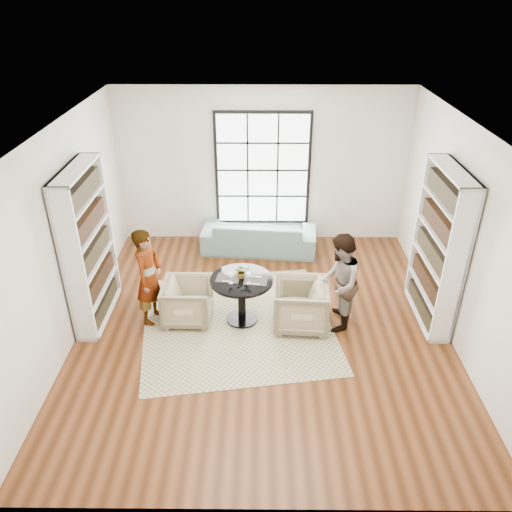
{
  "coord_description": "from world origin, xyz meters",
  "views": [
    {
      "loc": [
        -0.05,
        -6.11,
        4.64
      ],
      "look_at": [
        -0.11,
        0.4,
        1.0
      ],
      "focal_mm": 35.0,
      "sensor_mm": 36.0,
      "label": 1
    }
  ],
  "objects_px": {
    "wine_glass_right": "(249,275)",
    "flower_centerpiece": "(242,271)",
    "armchair_right": "(300,305)",
    "sofa": "(259,235)",
    "person_left": "(149,277)",
    "pedestal_table": "(242,291)",
    "wine_glass_left": "(231,276)",
    "person_right": "(339,283)",
    "armchair_left": "(188,302)"
  },
  "relations": [
    {
      "from": "person_right",
      "to": "sofa",
      "type": "bearing_deg",
      "value": -142.53
    },
    {
      "from": "armchair_right",
      "to": "sofa",
      "type": "bearing_deg",
      "value": -161.66
    },
    {
      "from": "pedestal_table",
      "to": "wine_glass_left",
      "type": "bearing_deg",
      "value": -143.54
    },
    {
      "from": "sofa",
      "to": "wine_glass_left",
      "type": "relative_size",
      "value": 12.22
    },
    {
      "from": "wine_glass_right",
      "to": "flower_centerpiece",
      "type": "height_order",
      "value": "flower_centerpiece"
    },
    {
      "from": "flower_centerpiece",
      "to": "wine_glass_right",
      "type": "bearing_deg",
      "value": -56.74
    },
    {
      "from": "wine_glass_right",
      "to": "wine_glass_left",
      "type": "bearing_deg",
      "value": 177.85
    },
    {
      "from": "person_left",
      "to": "wine_glass_left",
      "type": "xyz_separation_m",
      "value": [
        1.23,
        -0.12,
        0.11
      ]
    },
    {
      "from": "sofa",
      "to": "person_right",
      "type": "height_order",
      "value": "person_right"
    },
    {
      "from": "sofa",
      "to": "armchair_right",
      "type": "distance_m",
      "value": 2.49
    },
    {
      "from": "person_right",
      "to": "wine_glass_right",
      "type": "distance_m",
      "value": 1.32
    },
    {
      "from": "sofa",
      "to": "armchair_left",
      "type": "height_order",
      "value": "armchair_left"
    },
    {
      "from": "pedestal_table",
      "to": "armchair_left",
      "type": "relative_size",
      "value": 1.28
    },
    {
      "from": "armchair_left",
      "to": "person_left",
      "type": "xyz_separation_m",
      "value": [
        -0.55,
        0.0,
        0.44
      ]
    },
    {
      "from": "armchair_left",
      "to": "pedestal_table",
      "type": "bearing_deg",
      "value": -89.98
    },
    {
      "from": "person_right",
      "to": "wine_glass_left",
      "type": "xyz_separation_m",
      "value": [
        -1.58,
        0.0,
        0.12
      ]
    },
    {
      "from": "armchair_left",
      "to": "sofa",
      "type": "bearing_deg",
      "value": -24.37
    },
    {
      "from": "pedestal_table",
      "to": "person_right",
      "type": "xyz_separation_m",
      "value": [
        1.43,
        -0.11,
        0.22
      ]
    },
    {
      "from": "armchair_right",
      "to": "armchair_left",
      "type": "bearing_deg",
      "value": -90.33
    },
    {
      "from": "armchair_right",
      "to": "wine_glass_right",
      "type": "bearing_deg",
      "value": -85.71
    },
    {
      "from": "sofa",
      "to": "flower_centerpiece",
      "type": "height_order",
      "value": "flower_centerpiece"
    },
    {
      "from": "pedestal_table",
      "to": "wine_glass_left",
      "type": "distance_m",
      "value": 0.38
    },
    {
      "from": "armchair_left",
      "to": "flower_centerpiece",
      "type": "height_order",
      "value": "flower_centerpiece"
    },
    {
      "from": "sofa",
      "to": "armchair_left",
      "type": "xyz_separation_m",
      "value": [
        -1.08,
        -2.29,
        0.02
      ]
    },
    {
      "from": "person_left",
      "to": "wine_glass_left",
      "type": "distance_m",
      "value": 1.24
    },
    {
      "from": "armchair_left",
      "to": "person_left",
      "type": "height_order",
      "value": "person_left"
    },
    {
      "from": "person_right",
      "to": "wine_glass_right",
      "type": "height_order",
      "value": "person_right"
    },
    {
      "from": "wine_glass_right",
      "to": "flower_centerpiece",
      "type": "distance_m",
      "value": 0.2
    },
    {
      "from": "pedestal_table",
      "to": "flower_centerpiece",
      "type": "bearing_deg",
      "value": 88.11
    },
    {
      "from": "pedestal_table",
      "to": "flower_centerpiece",
      "type": "distance_m",
      "value": 0.31
    },
    {
      "from": "sofa",
      "to": "armchair_left",
      "type": "relative_size",
      "value": 2.94
    },
    {
      "from": "armchair_right",
      "to": "wine_glass_right",
      "type": "xyz_separation_m",
      "value": [
        -0.77,
        -0.01,
        0.53
      ]
    },
    {
      "from": "pedestal_table",
      "to": "sofa",
      "type": "relative_size",
      "value": 0.43
    },
    {
      "from": "armchair_left",
      "to": "person_right",
      "type": "distance_m",
      "value": 2.29
    },
    {
      "from": "person_left",
      "to": "pedestal_table",
      "type": "bearing_deg",
      "value": -75.25
    },
    {
      "from": "pedestal_table",
      "to": "person_right",
      "type": "height_order",
      "value": "person_right"
    },
    {
      "from": "person_right",
      "to": "flower_centerpiece",
      "type": "distance_m",
      "value": 1.44
    },
    {
      "from": "armchair_right",
      "to": "person_right",
      "type": "distance_m",
      "value": 0.68
    },
    {
      "from": "person_left",
      "to": "armchair_left",
      "type": "bearing_deg",
      "value": -74.74
    },
    {
      "from": "wine_glass_right",
      "to": "flower_centerpiece",
      "type": "relative_size",
      "value": 0.95
    },
    {
      "from": "sofa",
      "to": "person_left",
      "type": "bearing_deg",
      "value": 59.99
    },
    {
      "from": "pedestal_table",
      "to": "wine_glass_right",
      "type": "relative_size",
      "value": 4.74
    },
    {
      "from": "sofa",
      "to": "flower_centerpiece",
      "type": "bearing_deg",
      "value": 88.98
    },
    {
      "from": "armchair_right",
      "to": "flower_centerpiece",
      "type": "xyz_separation_m",
      "value": [
        -0.88,
        0.16,
        0.49
      ]
    },
    {
      "from": "person_left",
      "to": "wine_glass_right",
      "type": "xyz_separation_m",
      "value": [
        1.48,
        -0.13,
        0.12
      ]
    },
    {
      "from": "armchair_left",
      "to": "armchair_right",
      "type": "bearing_deg",
      "value": -93.35
    },
    {
      "from": "person_right",
      "to": "flower_centerpiece",
      "type": "xyz_separation_m",
      "value": [
        -1.43,
        0.16,
        0.09
      ]
    },
    {
      "from": "flower_centerpiece",
      "to": "sofa",
      "type": "bearing_deg",
      "value": 83.54
    },
    {
      "from": "pedestal_table",
      "to": "armchair_left",
      "type": "xyz_separation_m",
      "value": [
        -0.82,
        0.01,
        -0.21
      ]
    },
    {
      "from": "pedestal_table",
      "to": "flower_centerpiece",
      "type": "height_order",
      "value": "flower_centerpiece"
    }
  ]
}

